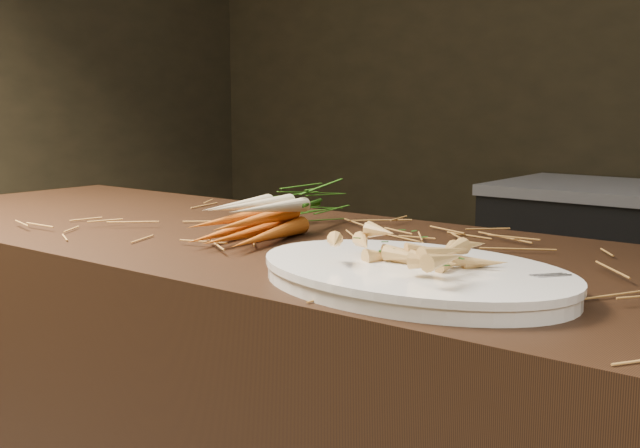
{
  "coord_description": "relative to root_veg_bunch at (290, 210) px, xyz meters",
  "views": [
    {
      "loc": [
        0.8,
        -0.78,
        1.15
      ],
      "look_at": [
        0.03,
        0.18,
        0.96
      ],
      "focal_mm": 45.0,
      "sensor_mm": 36.0,
      "label": 1
    }
  ],
  "objects": [
    {
      "name": "straw_bedding",
      "position": [
        0.19,
        -0.06,
        -0.03
      ],
      "size": [
        1.4,
        0.6,
        0.02
      ],
      "primitive_type": null,
      "color": "olive",
      "rests_on": "main_counter"
    },
    {
      "name": "root_veg_bunch",
      "position": [
        0.0,
        0.0,
        0.0
      ],
      "size": [
        0.21,
        0.48,
        0.09
      ],
      "rotation": [
        0.0,
        0.0,
        0.14
      ],
      "color": "#C64F1A",
      "rests_on": "main_counter"
    },
    {
      "name": "serving_platter",
      "position": [
        0.43,
        -0.24,
        -0.03
      ],
      "size": [
        0.5,
        0.35,
        0.03
      ],
      "primitive_type": null,
      "rotation": [
        0.0,
        0.0,
        -0.09
      ],
      "color": "white",
      "rests_on": "main_counter"
    },
    {
      "name": "roasted_veg_heap",
      "position": [
        0.43,
        -0.24,
        0.01
      ],
      "size": [
        0.24,
        0.19,
        0.05
      ],
      "primitive_type": null,
      "rotation": [
        0.0,
        0.0,
        -0.09
      ],
      "color": "#BC8C3E",
      "rests_on": "serving_platter"
    },
    {
      "name": "serving_fork",
      "position": [
        0.59,
        -0.27,
        -0.02
      ],
      "size": [
        0.12,
        0.15,
        0.0
      ],
      "primitive_type": "cube",
      "rotation": [
        0.0,
        0.0,
        -0.65
      ],
      "color": "silver",
      "rests_on": "serving_platter"
    }
  ]
}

